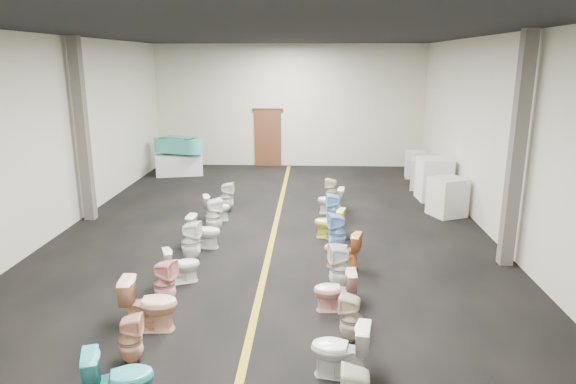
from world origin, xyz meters
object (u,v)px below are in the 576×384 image
object	(u,v)px
bathtub	(178,145)
toilet_left_6	(204,231)
appliance_crate_d	(415,165)
toilet_right_9	(331,200)
toilet_right_8	(334,210)
toilet_right_10	(332,192)
toilet_right_2	(351,318)
toilet_right_4	(340,268)
display_table	(179,165)
toilet_left_0	(120,379)
toilet_left_7	(214,216)
toilet_right_7	(329,223)
toilet_left_8	(217,208)
toilet_left_2	(150,304)
toilet_left_3	(165,283)
appliance_crate_c	(424,174)
toilet_right_3	(335,291)
toilet_right_5	(342,250)
toilet_left_5	(191,242)
appliance_crate_b	(434,179)
toilet_right_6	(337,232)
toilet_right_1	(340,350)
toilet_left_4	(182,265)
appliance_crate_a	(447,197)
toilet_left_9	(227,197)
toilet_left_1	(131,340)

from	to	relation	value
bathtub	toilet_left_6	bearing A→B (deg)	-53.06
appliance_crate_d	toilet_right_9	distance (m)	5.33
bathtub	toilet_right_8	xyz separation A→B (m)	(5.21, -5.44, -0.66)
toilet_right_10	toilet_right_2	bearing A→B (deg)	15.35
toilet_left_6	toilet_right_4	bearing A→B (deg)	-121.15
display_table	toilet_left_6	bearing A→B (deg)	-71.60
display_table	toilet_right_10	xyz separation A→B (m)	(5.22, -3.55, 0.02)
display_table	toilet_left_0	distance (m)	12.63
toilet_left_7	toilet_right_7	xyz separation A→B (m)	(2.69, -0.19, -0.07)
appliance_crate_d	toilet_left_8	bearing A→B (deg)	-138.97
toilet_left_2	toilet_left_6	distance (m)	3.49
bathtub	toilet_right_9	bearing A→B (deg)	-22.08
toilet_left_2	toilet_left_3	xyz separation A→B (m)	(-0.00, 0.79, -0.02)
appliance_crate_c	toilet_right_10	size ratio (longest dim) A/B	1.28
toilet_right_3	toilet_right_5	distance (m)	1.79
toilet_right_10	appliance_crate_c	bearing A→B (deg)	138.50
appliance_crate_d	toilet_left_7	distance (m)	8.42
toilet_left_5	toilet_right_7	world-z (taller)	toilet_left_5
toilet_right_10	toilet_left_8	bearing A→B (deg)	-46.04
toilet_right_8	appliance_crate_d	bearing A→B (deg)	145.28
appliance_crate_c	toilet_left_8	bearing A→B (deg)	-148.83
appliance_crate_c	toilet_right_7	world-z (taller)	appliance_crate_c
toilet_left_0	toilet_right_5	world-z (taller)	toilet_left_0
toilet_right_3	toilet_right_4	size ratio (longest dim) A/B	0.82
appliance_crate_c	toilet_left_3	world-z (taller)	appliance_crate_c
appliance_crate_b	toilet_left_3	bearing A→B (deg)	-130.58
toilet_left_5	toilet_right_4	world-z (taller)	toilet_right_4
toilet_right_6	toilet_right_7	size ratio (longest dim) A/B	1.18
toilet_right_1	toilet_right_9	bearing A→B (deg)	-170.81
toilet_right_7	appliance_crate_b	bearing A→B (deg)	152.10
appliance_crate_c	toilet_left_0	xyz separation A→B (m)	(-5.70, -10.78, -0.08)
toilet_left_0	toilet_right_7	world-z (taller)	toilet_left_0
toilet_left_4	toilet_left_6	bearing A→B (deg)	-24.25
toilet_left_8	toilet_right_9	world-z (taller)	toilet_right_9
appliance_crate_b	toilet_left_8	distance (m)	6.34
appliance_crate_a	toilet_left_4	bearing A→B (deg)	-142.92
toilet_left_9	toilet_left_3	bearing A→B (deg)	178.01
toilet_left_8	toilet_left_3	bearing A→B (deg)	163.96
appliance_crate_a	toilet_left_5	bearing A→B (deg)	-149.81
toilet_left_3	toilet_left_1	bearing A→B (deg)	-164.56
toilet_left_9	toilet_right_9	size ratio (longest dim) A/B	1.12
toilet_left_0	toilet_left_2	xyz separation A→B (m)	(-0.22, 1.82, 0.02)
toilet_right_6	toilet_right_10	distance (m)	3.60
toilet_right_2	toilet_right_3	world-z (taller)	toilet_right_2
toilet_left_9	toilet_right_6	xyz separation A→B (m)	(2.81, -2.78, 0.02)
toilet_left_8	toilet_right_7	size ratio (longest dim) A/B	0.96
toilet_left_6	toilet_left_9	world-z (taller)	toilet_left_9
toilet_left_6	toilet_left_0	bearing A→B (deg)	-174.53
toilet_right_2	toilet_right_8	size ratio (longest dim) A/B	0.89
toilet_left_5	toilet_left_7	distance (m)	1.74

